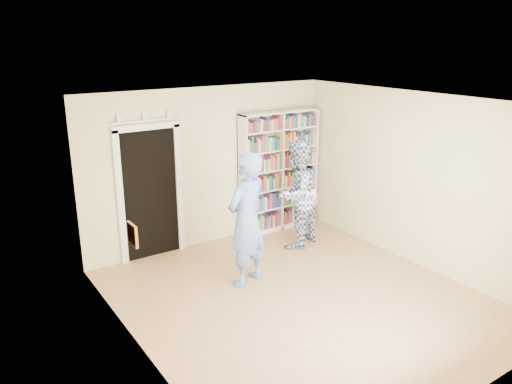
% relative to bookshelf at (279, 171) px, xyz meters
% --- Properties ---
extents(floor, '(5.00, 5.00, 0.00)m').
position_rel_bookshelf_xyz_m(floor, '(-1.35, -2.34, -1.12)').
color(floor, '#9D754C').
rests_on(floor, ground).
extents(ceiling, '(5.00, 5.00, 0.00)m').
position_rel_bookshelf_xyz_m(ceiling, '(-1.35, -2.34, 1.58)').
color(ceiling, white).
rests_on(ceiling, wall_back).
extents(wall_back, '(4.50, 0.00, 4.50)m').
position_rel_bookshelf_xyz_m(wall_back, '(-1.35, 0.16, 0.23)').
color(wall_back, beige).
rests_on(wall_back, floor).
extents(wall_left, '(0.00, 5.00, 5.00)m').
position_rel_bookshelf_xyz_m(wall_left, '(-3.60, -2.34, 0.23)').
color(wall_left, beige).
rests_on(wall_left, floor).
extents(wall_right, '(0.00, 5.00, 5.00)m').
position_rel_bookshelf_xyz_m(wall_right, '(0.90, -2.34, 0.23)').
color(wall_right, beige).
rests_on(wall_right, floor).
extents(bookshelf, '(1.61, 0.30, 2.21)m').
position_rel_bookshelf_xyz_m(bookshelf, '(0.00, 0.00, 0.00)').
color(bookshelf, white).
rests_on(bookshelf, floor).
extents(doorway, '(1.10, 0.08, 2.43)m').
position_rel_bookshelf_xyz_m(doorway, '(-2.45, 0.13, 0.06)').
color(doorway, black).
rests_on(doorway, floor).
extents(wall_art, '(0.03, 0.25, 0.25)m').
position_rel_bookshelf_xyz_m(wall_art, '(-3.58, -2.14, 0.28)').
color(wall_art, brown).
rests_on(wall_art, wall_left).
extents(man_blue, '(0.83, 0.68, 1.97)m').
position_rel_bookshelf_xyz_m(man_blue, '(-1.69, -1.53, -0.13)').
color(man_blue, '#5E82D1').
rests_on(man_blue, floor).
extents(man_plaid, '(1.09, 0.96, 1.86)m').
position_rel_bookshelf_xyz_m(man_plaid, '(-0.25, -0.84, -0.19)').
color(man_plaid, '#2D428B').
rests_on(man_plaid, floor).
extents(paper_sheet, '(0.19, 0.03, 0.27)m').
position_rel_bookshelf_xyz_m(paper_sheet, '(-0.15, -1.09, -0.20)').
color(paper_sheet, white).
rests_on(paper_sheet, man_plaid).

